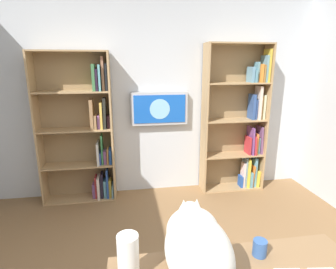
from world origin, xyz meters
TOP-DOWN VIEW (x-y plane):
  - wall_back at (0.00, -2.23)m, footprint 4.52×0.06m
  - bookshelf_left at (-1.20, -2.06)m, footprint 0.90×0.28m
  - bookshelf_right at (0.97, -2.07)m, footprint 0.94×0.28m
  - wall_mounted_tv at (-0.03, -2.15)m, footprint 0.78×0.07m
  - cat at (0.11, 0.34)m, footprint 0.33×0.66m
  - paper_towel_roll at (0.45, 0.31)m, footprint 0.11×0.11m
  - coffee_mug at (-0.29, 0.27)m, footprint 0.08×0.08m

SIDE VIEW (x-z plane):
  - coffee_mug at x=-0.29m, z-range 0.75..0.84m
  - paper_towel_roll at x=0.45m, z-range 0.75..0.99m
  - cat at x=0.11m, z-range 0.74..1.09m
  - bookshelf_right at x=0.97m, z-range -0.04..1.93m
  - bookshelf_left at x=-1.20m, z-range -0.06..2.02m
  - wall_mounted_tv at x=-0.03m, z-range 0.99..1.44m
  - wall_back at x=0.00m, z-range 0.00..2.70m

